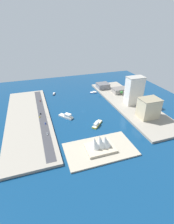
% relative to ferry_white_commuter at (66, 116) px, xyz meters
% --- Properties ---
extents(ground_plane, '(440.00, 440.00, 0.00)m').
position_rel_ferry_white_commuter_xyz_m(ground_plane, '(-33.81, -14.27, -2.99)').
color(ground_plane, navy).
extents(quay_west, '(70.00, 240.00, 3.55)m').
position_rel_ferry_white_commuter_xyz_m(quay_west, '(-129.62, -14.27, -1.22)').
color(quay_west, gray).
rests_on(quay_west, ground_plane).
extents(quay_east, '(70.00, 240.00, 3.55)m').
position_rel_ferry_white_commuter_xyz_m(quay_east, '(62.00, -14.27, -1.22)').
color(quay_east, gray).
rests_on(quay_east, ground_plane).
extents(peninsula_point, '(89.72, 51.51, 2.00)m').
position_rel_ferry_white_commuter_xyz_m(peninsula_point, '(-23.19, 93.98, -1.99)').
color(peninsula_point, '#A89E89').
rests_on(peninsula_point, ground_plane).
extents(road_strip, '(12.20, 228.00, 0.15)m').
position_rel_ferry_white_commuter_xyz_m(road_strip, '(39.31, -14.27, 0.63)').
color(road_strip, '#38383D').
rests_on(road_strip, quay_east).
extents(ferry_white_commuter, '(22.94, 25.36, 8.23)m').
position_rel_ferry_white_commuter_xyz_m(ferry_white_commuter, '(0.00, 0.00, 0.00)').
color(ferry_white_commuter, silver).
rests_on(ferry_white_commuter, ground_plane).
extents(patrol_launch_navy, '(7.57, 15.36, 3.91)m').
position_rel_ferry_white_commuter_xyz_m(patrol_launch_navy, '(4.56, -109.18, -1.48)').
color(patrol_launch_navy, '#1E284C').
rests_on(patrol_launch_navy, ground_plane).
extents(ferry_yellow_fast, '(22.91, 23.14, 6.52)m').
position_rel_ferry_white_commuter_xyz_m(ferry_yellow_fast, '(-40.80, 38.64, -0.66)').
color(ferry_yellow_fast, yellow).
rests_on(ferry_yellow_fast, ground_plane).
extents(catamaran_blue, '(16.43, 11.25, 3.46)m').
position_rel_ferry_white_commuter_xyz_m(catamaran_blue, '(-83.23, -89.36, -1.69)').
color(catamaran_blue, blue).
rests_on(catamaran_blue, ground_plane).
extents(hotel_broad_white, '(32.29, 20.08, 53.03)m').
position_rel_ferry_white_commuter_xyz_m(hotel_broad_white, '(-133.50, -7.33, 27.10)').
color(hotel_broad_white, silver).
rests_on(hotel_broad_white, quay_west).
extents(carpark_squat_concrete, '(45.27, 23.02, 9.97)m').
position_rel_ferry_white_commuter_xyz_m(carpark_squat_concrete, '(-142.11, -65.25, 5.57)').
color(carpark_squat_concrete, gray).
rests_on(carpark_squat_concrete, quay_west).
extents(office_block_beige, '(32.54, 25.80, 33.19)m').
position_rel_ferry_white_commuter_xyz_m(office_block_beige, '(-128.42, 46.23, 17.18)').
color(office_block_beige, '#C6B793').
rests_on(office_block_beige, quay_west).
extents(warehouse_low_gray, '(28.04, 25.80, 11.41)m').
position_rel_ferry_white_commuter_xyz_m(warehouse_low_gray, '(-111.36, -103.06, 6.29)').
color(warehouse_low_gray, gray).
rests_on(warehouse_low_gray, quay_west).
extents(van_white, '(2.02, 4.67, 1.49)m').
position_rel_ferry_white_commuter_xyz_m(van_white, '(37.46, 43.41, 1.44)').
color(van_white, black).
rests_on(van_white, road_strip).
extents(pickup_red, '(2.08, 4.61, 1.68)m').
position_rel_ferry_white_commuter_xyz_m(pickup_red, '(37.28, -74.72, 1.51)').
color(pickup_red, black).
rests_on(pickup_red, road_strip).
extents(suv_black, '(2.02, 4.77, 1.56)m').
position_rel_ferry_white_commuter_xyz_m(suv_black, '(41.50, -20.75, 1.47)').
color(suv_black, black).
rests_on(suv_black, road_strip).
extents(hatchback_blue, '(1.95, 4.51, 1.69)m').
position_rel_ferry_white_commuter_xyz_m(hatchback_blue, '(36.95, 14.06, 1.52)').
color(hatchback_blue, black).
rests_on(hatchback_blue, road_strip).
extents(taxi_yellow_cab, '(1.95, 4.47, 1.52)m').
position_rel_ferry_white_commuter_xyz_m(taxi_yellow_cab, '(43.87, -10.28, 1.45)').
color(taxi_yellow_cab, black).
rests_on(taxi_yellow_cab, road_strip).
extents(traffic_light_waterfront, '(0.36, 0.36, 6.50)m').
position_rel_ferry_white_commuter_xyz_m(traffic_light_waterfront, '(32.24, -5.99, 4.89)').
color(traffic_light_waterfront, black).
rests_on(traffic_light_waterfront, quay_east).
extents(opera_landmark, '(37.12, 27.80, 21.81)m').
position_rel_ferry_white_commuter_xyz_m(opera_landmark, '(-23.62, 93.98, 7.19)').
color(opera_landmark, '#BCAD93').
rests_on(opera_landmark, peninsula_point).
extents(park_tree_cluster, '(16.31, 12.37, 9.54)m').
position_rel_ferry_white_commuter_xyz_m(park_tree_cluster, '(-136.74, -47.33, 6.67)').
color(park_tree_cluster, brown).
rests_on(park_tree_cluster, quay_west).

